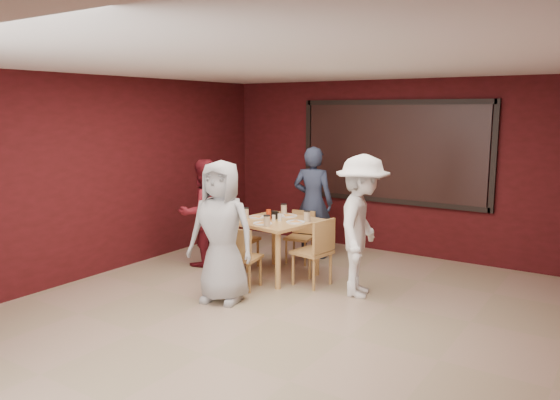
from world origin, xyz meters
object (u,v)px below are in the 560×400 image
Objects in this scene: chair_right at (317,248)px; diner_back at (313,202)px; chair_left at (238,235)px; diner_right at (362,226)px; dining_table at (276,227)px; diner_front at (221,232)px; chair_back at (301,233)px; chair_front at (241,255)px; diner_left at (203,213)px.

diner_back reaches higher than chair_right.
diner_right reaches higher than chair_left.
diner_back is (-0.07, 1.16, 0.18)m from dining_table.
chair_back is at bearing 79.37° from diner_front.
chair_left is 1.40m from chair_right.
dining_table is 0.73m from chair_right.
chair_back is (-0.09, 0.83, -0.26)m from dining_table.
diner_back is at bearing 61.41° from chair_left.
diner_left is at bearing 152.87° from chair_front.
diner_right is (1.42, -1.24, 0.01)m from diner_back.
chair_right reaches higher than chair_left.
diner_right reaches higher than diner_front.
diner_back is (0.02, 0.33, 0.44)m from chair_back.
chair_left is 0.50× the size of diner_front.
dining_table is 1.40× the size of chair_front.
diner_right is (0.64, 0.00, 0.38)m from chair_right.
chair_left is 1.35m from diner_back.
diner_back is (0.62, 1.14, 0.39)m from chair_left.
diner_front reaches higher than chair_back.
diner_back is 1.10× the size of diner_left.
diner_back is at bearing 122.04° from chair_right.
dining_table is 1.28× the size of chair_right.
diner_back is at bearing 159.08° from diner_left.
diner_left is (-1.93, -0.05, 0.29)m from chair_right.
dining_table reaches higher than chair_right.
chair_left is (-0.60, -0.81, 0.05)m from chair_back.
chair_back is 0.86× the size of chair_right.
dining_table is 0.78m from chair_front.
chair_left is 0.49× the size of diner_back.
chair_front is at bearing 78.96° from diner_back.
chair_back is at bearing 42.27° from diner_right.
dining_table reaches higher than chair_front.
chair_back is at bearing 75.32° from diner_back.
chair_left reaches higher than chair_front.
dining_table is 0.87m from chair_back.
chair_back is at bearing 96.15° from dining_table.
chair_left is 0.95× the size of chair_right.
chair_left reaches higher than chair_back.
diner_right is (1.39, 0.66, 0.42)m from chair_front.
chair_right is at bearing -48.97° from chair_back.
chair_right is at bearing 110.06° from diner_back.
diner_right is (1.34, -0.08, 0.19)m from dining_table.
chair_front is 0.95× the size of chair_left.
diner_front is at bearing -82.61° from chair_front.
diner_front is 0.97× the size of diner_right.
chair_right is 0.53× the size of diner_front.
diner_left is (-1.18, 0.60, 0.33)m from chair_front.
chair_left is at bearing 178.06° from dining_table.
diner_right is (2.04, -0.10, 0.40)m from chair_left.
chair_left is at bearing 127.53° from diner_left.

